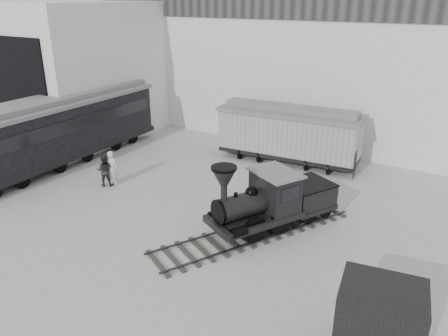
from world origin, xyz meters
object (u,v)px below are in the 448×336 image
Objects in this scene: boxcar at (289,133)px; coal_hopper at (380,314)px; locomotive at (268,204)px; visitor_b at (104,170)px; visitor_a at (112,168)px; passenger_coach at (65,128)px.

coal_hopper is at bearing -61.57° from boxcar.
locomotive is 9.37m from visitor_b.
boxcar is at bearing 135.21° from locomotive.
visitor_a is at bearing -157.27° from visitor_b.
locomotive is at bearing -5.96° from passenger_coach.
boxcar is 4.60× the size of visitor_a.
passenger_coach is 8.22× the size of visitor_b.
visitor_b is (4.60, -1.47, -1.21)m from passenger_coach.
visitor_b is at bearing -151.12° from locomotive.
coal_hopper is at bearing 129.51° from visitor_b.
locomotive is 9.15m from visitor_a.
passenger_coach is at bearing -153.12° from boxcar.
locomotive is 5.33× the size of visitor_b.
visitor_a is at bearing 152.52° from coal_hopper.
coal_hopper is (8.25, -13.02, -0.26)m from boxcar.
coal_hopper is at bearing -18.42° from passenger_coach.
locomotive reaches higher than coal_hopper.
passenger_coach is 4.98m from visitor_b.
passenger_coach is 20.61m from coal_hopper.
visitor_a is 0.40m from visitor_b.
locomotive is at bearing 130.19° from coal_hopper.
locomotive is 14.05m from passenger_coach.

